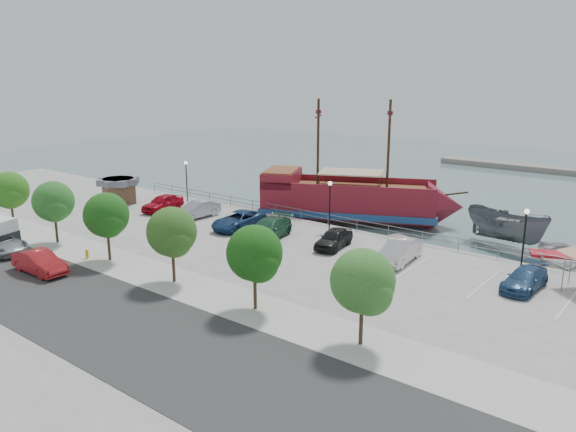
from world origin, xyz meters
The scene contains 30 objects.
ground centered at (0.00, 0.00, -1.00)m, with size 160.00×160.00×0.00m, color slate.
land_slab centered at (0.00, -21.00, -0.60)m, with size 100.00×58.00×1.20m, color gray.
street centered at (0.00, -16.00, 0.01)m, with size 100.00×8.00×0.04m, color #333333.
sidewalk centered at (0.00, -10.00, 0.01)m, with size 100.00×4.00×0.05m, color beige.
seawall_railing centered at (0.00, 7.80, 0.53)m, with size 50.00×0.06×1.00m.
pirate_ship centered at (-1.05, 13.90, 1.06)m, with size 19.62×12.82×12.32m.
patrol_boat centered at (12.51, 14.46, 0.47)m, with size 2.85×7.58×2.93m, color #5A5E66.
speedboat centered at (17.44, 11.01, -0.31)m, with size 4.78×6.69×1.39m, color silver.
dock_west centered at (-13.72, 9.20, -0.78)m, with size 7.73×2.21×0.44m, color slate.
dock_mid centered at (6.83, 9.20, -0.81)m, with size 6.51×1.86×0.37m, color slate.
dock_east centered at (17.40, 9.20, -0.82)m, with size 6.20×1.77×0.35m, color slate.
shed centered at (-23.06, 1.65, 1.38)m, with size 4.08×4.08×2.59m.
street_sedan centered at (-9.47, -14.47, 0.77)m, with size 1.62×4.65×1.53m, color #AA1B1F.
fire_hydrant centered at (-9.62, -10.80, 0.38)m, with size 0.24×0.24×0.71m.
lamp_post_left centered at (-18.00, 6.50, 2.94)m, with size 0.36×0.36×4.28m.
lamp_post_mid centered at (0.00, 6.50, 2.94)m, with size 0.36×0.36×4.28m.
lamp_post_right centered at (16.00, 6.50, 2.94)m, with size 0.36×0.36×4.28m.
tree_a centered at (-21.85, -10.07, 3.30)m, with size 3.30×3.20×5.00m.
tree_b centered at (-14.85, -10.07, 3.30)m, with size 3.30×3.20×5.00m.
tree_c centered at (-7.85, -10.07, 3.30)m, with size 3.30×3.20×5.00m.
tree_d centered at (-0.85, -10.07, 3.30)m, with size 3.30×3.20×5.00m.
tree_e centered at (6.15, -10.07, 3.30)m, with size 3.30×3.20×5.00m.
tree_f centered at (13.15, -10.07, 3.30)m, with size 3.30×3.20×5.00m.
parked_car_a centered at (-16.77, 2.20, 0.80)m, with size 1.90×4.71×1.61m, color #AD0819.
parked_car_b centered at (-12.12, 2.40, 0.77)m, with size 1.64×4.70×1.55m, color #A1A3AE.
parked_car_c centered at (-6.48, 2.03, 0.75)m, with size 2.50×5.42×1.51m, color navy.
parked_car_d centered at (-2.47, 1.23, 0.81)m, with size 2.27×5.59×1.62m, color #24573A.
parked_car_e centered at (3.07, 2.56, 0.74)m, with size 1.76×4.37×1.49m, color black.
parked_car_f centered at (8.63, 2.66, 0.82)m, with size 1.75×5.01×1.65m, color silver.
parked_car_h centered at (17.26, 2.74, 0.66)m, with size 1.85×4.55×1.32m, color navy.
Camera 1 is at (25.92, -32.41, 13.24)m, focal length 35.00 mm.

